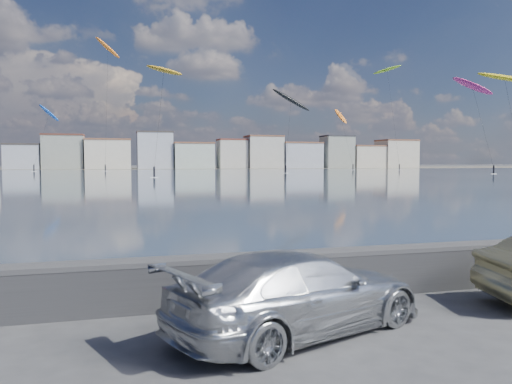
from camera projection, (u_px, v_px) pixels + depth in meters
ground at (262, 357)px, 7.38m from camera, size 700.00×700.00×0.00m
bay_water at (131, 176)px, 95.46m from camera, size 500.00×177.00×0.00m
far_shore_strip at (125, 168)px, 199.92m from camera, size 500.00×60.00×0.00m
seawall at (225, 278)px, 9.94m from camera, size 400.00×0.36×1.08m
far_buildings at (129, 153)px, 186.41m from camera, size 240.79×13.26×14.60m
car_silver at (299, 292)px, 8.43m from camera, size 5.16×3.56×1.39m
kitesurfer_1 at (505, 79)px, 80.18m from camera, size 7.71×12.23×17.95m
kitesurfer_2 at (472, 86)px, 119.27m from camera, size 7.27×14.23×24.41m
kitesurfer_3 at (387, 70)px, 175.70m from camera, size 9.13×20.91×36.87m
kitesurfer_4 at (341, 117)px, 174.55m from camera, size 4.18×18.81×22.45m
kitesurfer_7 at (291, 101)px, 125.89m from camera, size 10.55×9.39×21.60m
kitesurfer_11 at (164, 71)px, 96.57m from camera, size 8.22×14.78×22.38m
kitesurfer_15 at (49, 114)px, 145.45m from camera, size 6.80×13.47×19.59m
kitesurfer_18 at (108, 49)px, 151.96m from camera, size 8.90×17.13×40.67m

